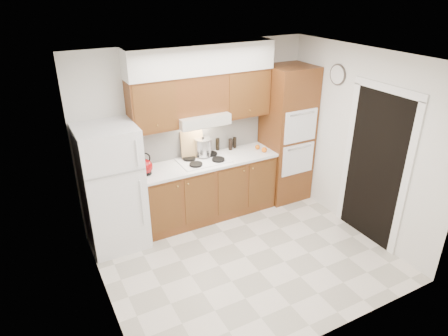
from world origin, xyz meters
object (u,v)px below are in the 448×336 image
(kettle, at_px, (145,167))
(stock_pot, at_px, (203,147))
(fridge, at_px, (112,188))
(oven_cabinet, at_px, (286,135))

(kettle, relative_size, stock_pot, 0.83)
(kettle, height_order, stock_pot, stock_pot)
(fridge, distance_m, oven_cabinet, 2.86)
(oven_cabinet, bearing_deg, stock_pot, 173.43)
(oven_cabinet, distance_m, kettle, 2.37)
(fridge, height_order, oven_cabinet, oven_cabinet)
(fridge, height_order, kettle, fridge)
(oven_cabinet, bearing_deg, kettle, -179.84)
(kettle, bearing_deg, stock_pot, 25.59)
(oven_cabinet, bearing_deg, fridge, -179.30)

